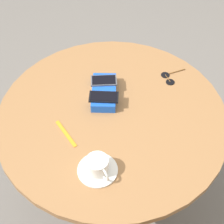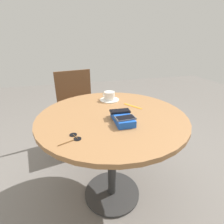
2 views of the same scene
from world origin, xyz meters
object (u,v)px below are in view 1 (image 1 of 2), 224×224
round_table (112,132)px  saucer (98,170)px  coffee_cup (98,165)px  lanyard_strap (66,134)px  sunglasses (169,78)px  phone_box (104,92)px  phone_black (104,97)px  phone_gray (104,80)px

round_table → saucer: saucer is taller
coffee_cup → lanyard_strap: size_ratio=0.68×
sunglasses → round_table: bearing=-49.2°
phone_box → phone_black: bearing=1.1°
coffee_cup → sunglasses: 0.63m
lanyard_strap → sunglasses: bearing=126.2°
round_table → saucer: bearing=-10.8°
coffee_cup → sunglasses: bearing=148.1°
lanyard_strap → phone_gray: bearing=150.4°
lanyard_strap → round_table: bearing=118.7°
phone_box → sunglasses: size_ratio=1.75×
saucer → lanyard_strap: saucer is taller
phone_gray → round_table: bearing=13.1°
phone_box → coffee_cup: (0.41, -0.02, 0.02)m
phone_box → sunglasses: 0.34m
round_table → phone_box: phone_box is taller
saucer → coffee_cup: size_ratio=1.46×
phone_black → saucer: phone_black is taller
round_table → phone_gray: bearing=-166.9°
lanyard_strap → phone_box: bearing=145.0°
saucer → lanyard_strap: 0.23m
round_table → phone_black: size_ratio=7.67×
phone_black → lanyard_strap: (0.17, -0.16, -0.05)m
phone_gray → phone_box: bearing=1.2°
phone_box → phone_gray: 0.06m
phone_black → lanyard_strap: bearing=-42.9°
phone_box → lanyard_strap: 0.28m
phone_box → round_table: bearing=18.1°
phone_box → phone_gray: (-0.05, -0.00, 0.03)m
phone_black → lanyard_strap: 0.24m
phone_black → round_table: bearing=30.4°
coffee_cup → lanyard_strap: coffee_cup is taller
lanyard_strap → sunglasses: (-0.35, 0.48, 0.00)m
round_table → saucer: (0.29, -0.06, 0.13)m
phone_black → saucer: size_ratio=0.84×
phone_gray → saucer: phone_gray is taller
round_table → phone_black: 0.19m
phone_gray → lanyard_strap: (0.28, -0.16, -0.05)m
round_table → saucer: 0.33m
phone_box → phone_black: size_ratio=1.59×
phone_gray → saucer: size_ratio=0.77×
round_table → phone_gray: phone_gray is taller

